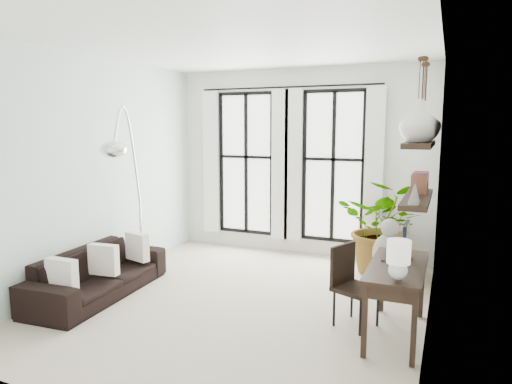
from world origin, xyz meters
The scene contains 16 objects.
floor centered at (0.00, 0.00, 0.00)m, with size 5.00×5.00×0.00m, color #C0B398.
ceiling centered at (0.00, 0.00, 3.20)m, with size 5.00×5.00×0.00m, color white.
wall_left centered at (-2.25, 0.00, 1.60)m, with size 5.00×5.00×0.00m, color silver.
wall_right centered at (2.25, 0.00, 1.60)m, with size 5.00×5.00×0.00m, color white.
wall_back centered at (0.00, 2.50, 1.60)m, with size 4.50×4.50×0.00m, color white.
windows centered at (-0.20, 2.43, 1.56)m, with size 3.26×0.13×2.65m.
wall_shelves centered at (2.11, -0.19, 1.73)m, with size 0.25×1.30×0.60m.
sofa centered at (-1.80, -0.53, 0.30)m, with size 2.08×0.82×0.61m, color black.
throw_pillows centered at (-1.70, -0.53, 0.50)m, with size 0.40×1.52×0.40m.
plant centered at (1.54, 1.88, 0.73)m, with size 1.31×1.14×1.46m, color #2D7228.
desk centered at (1.95, -0.28, 0.73)m, with size 0.56×1.33×1.18m.
desk_chair centered at (1.44, -0.12, 0.52)m, with size 0.56×0.56×0.91m.
arc_lamp centered at (-1.70, 0.01, 1.93)m, with size 0.76×1.36×2.51m.
buddha centered at (1.68, 1.43, 0.40)m, with size 0.52×0.52×0.94m.
vase_a centered at (2.11, -0.48, 2.27)m, with size 0.37×0.37×0.38m, color white.
vase_b centered at (2.11, -0.08, 2.27)m, with size 0.37×0.37×0.38m, color white.
Camera 1 is at (2.39, -5.06, 2.23)m, focal length 32.00 mm.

